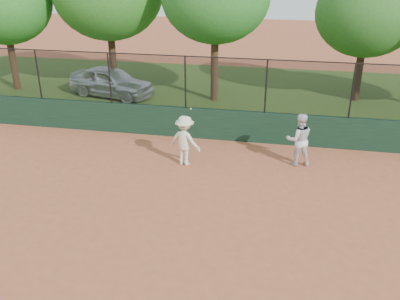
% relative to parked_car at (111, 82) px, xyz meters
% --- Properties ---
extents(ground, '(80.00, 80.00, 0.00)m').
position_rel_parked_car_xyz_m(ground, '(5.34, -10.54, -0.74)').
color(ground, '#B05B38').
rests_on(ground, ground).
extents(back_wall, '(26.00, 0.20, 1.20)m').
position_rel_parked_car_xyz_m(back_wall, '(5.34, -4.54, -0.14)').
color(back_wall, '#163220').
rests_on(back_wall, ground).
extents(grass_strip, '(36.00, 12.00, 0.01)m').
position_rel_parked_car_xyz_m(grass_strip, '(5.34, 1.46, -0.74)').
color(grass_strip, '#2B4716').
rests_on(grass_strip, ground).
extents(parked_car, '(4.64, 2.77, 1.48)m').
position_rel_parked_car_xyz_m(parked_car, '(0.00, 0.00, 0.00)').
color(parked_car, silver).
rests_on(parked_car, ground).
extents(player_second, '(1.03, 0.89, 1.82)m').
position_rel_parked_car_xyz_m(player_second, '(9.11, -6.23, 0.17)').
color(player_second, silver).
rests_on(player_second, ground).
extents(player_main, '(1.26, 0.95, 2.11)m').
position_rel_parked_car_xyz_m(player_main, '(5.35, -6.96, 0.13)').
color(player_main, beige).
rests_on(player_main, ground).
extents(fence_assembly, '(26.00, 0.06, 2.00)m').
position_rel_parked_car_xyz_m(fence_assembly, '(5.31, -4.54, 1.50)').
color(fence_assembly, black).
rests_on(fence_assembly, back_wall).
extents(tree_0, '(4.80, 4.37, 6.49)m').
position_rel_parked_car_xyz_m(tree_0, '(-5.40, 0.26, 3.66)').
color(tree_0, '#4E2F1B').
rests_on(tree_0, ground).
extents(tree_3, '(4.67, 4.24, 6.14)m').
position_rel_parked_car_xyz_m(tree_3, '(11.94, 1.69, 3.38)').
color(tree_3, '#3A2713').
rests_on(tree_3, ground).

